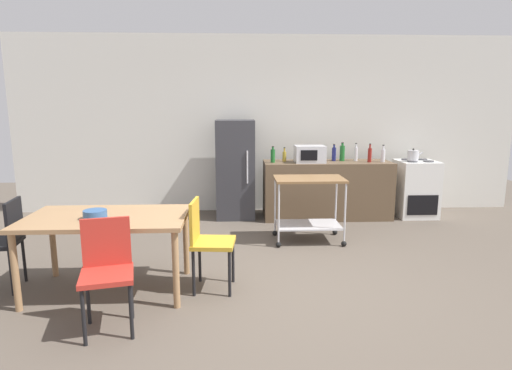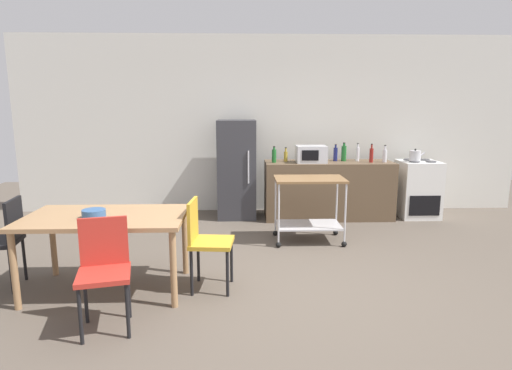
{
  "view_description": "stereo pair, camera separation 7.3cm",
  "coord_description": "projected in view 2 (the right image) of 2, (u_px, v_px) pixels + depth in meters",
  "views": [
    {
      "loc": [
        -0.54,
        -4.02,
        1.79
      ],
      "look_at": [
        -0.29,
        1.2,
        0.8
      ],
      "focal_mm": 30.04,
      "sensor_mm": 36.0,
      "label": 1
    },
    {
      "loc": [
        -0.47,
        -4.02,
        1.79
      ],
      "look_at": [
        -0.29,
        1.2,
        0.8
      ],
      "focal_mm": 30.04,
      "sensor_mm": 36.0,
      "label": 2
    }
  ],
  "objects": [
    {
      "name": "ground_plane",
      "position": [
        289.0,
        285.0,
        4.29
      ],
      "size": [
        12.0,
        12.0,
        0.0
      ],
      "primitive_type": "plane",
      "color": "brown"
    },
    {
      "name": "back_wall",
      "position": [
        270.0,
        125.0,
        7.17
      ],
      "size": [
        8.4,
        0.12,
        2.9
      ],
      "primitive_type": "cube",
      "color": "silver",
      "rests_on": "ground_plane"
    },
    {
      "name": "kitchen_counter",
      "position": [
        328.0,
        190.0,
        6.79
      ],
      "size": [
        2.0,
        0.64,
        0.9
      ],
      "primitive_type": "cube",
      "color": "brown",
      "rests_on": "ground_plane"
    },
    {
      "name": "dining_table",
      "position": [
        106.0,
        223.0,
        4.07
      ],
      "size": [
        1.5,
        0.9,
        0.75
      ],
      "color": "#A37A51",
      "rests_on": "ground_plane"
    },
    {
      "name": "chair_mustard",
      "position": [
        205.0,
        238.0,
        4.13
      ],
      "size": [
        0.43,
        0.43,
        0.89
      ],
      "rotation": [
        0.0,
        0.0,
        1.48
      ],
      "color": "gold",
      "rests_on": "ground_plane"
    },
    {
      "name": "chair_black",
      "position": [
        3.0,
        237.0,
        4.15
      ],
      "size": [
        0.45,
        0.45,
        0.89
      ],
      "rotation": [
        0.0,
        0.0,
        -1.45
      ],
      "color": "black",
      "rests_on": "ground_plane"
    },
    {
      "name": "chair_red",
      "position": [
        104.0,
        266.0,
        3.41
      ],
      "size": [
        0.48,
        0.48,
        0.89
      ],
      "rotation": [
        0.0,
        0.0,
        0.23
      ],
      "color": "#B72D23",
      "rests_on": "ground_plane"
    },
    {
      "name": "stove_oven",
      "position": [
        418.0,
        189.0,
        6.86
      ],
      "size": [
        0.6,
        0.61,
        0.92
      ],
      "color": "white",
      "rests_on": "ground_plane"
    },
    {
      "name": "refrigerator",
      "position": [
        237.0,
        169.0,
        6.78
      ],
      "size": [
        0.6,
        0.63,
        1.55
      ],
      "color": "#333338",
      "rests_on": "ground_plane"
    },
    {
      "name": "kitchen_cart",
      "position": [
        309.0,
        199.0,
        5.58
      ],
      "size": [
        0.91,
        0.57,
        0.85
      ],
      "color": "brown",
      "rests_on": "ground_plane"
    },
    {
      "name": "bottle_soy_sauce",
      "position": [
        274.0,
        156.0,
        6.6
      ],
      "size": [
        0.07,
        0.07,
        0.25
      ],
      "color": "#1E6628",
      "rests_on": "kitchen_counter"
    },
    {
      "name": "bottle_sparkling_water",
      "position": [
        286.0,
        156.0,
        6.74
      ],
      "size": [
        0.06,
        0.06,
        0.22
      ],
      "color": "gold",
      "rests_on": "kitchen_counter"
    },
    {
      "name": "microwave",
      "position": [
        311.0,
        154.0,
        6.61
      ],
      "size": [
        0.46,
        0.35,
        0.26
      ],
      "color": "silver",
      "rests_on": "kitchen_counter"
    },
    {
      "name": "bottle_sesame_oil",
      "position": [
        335.0,
        154.0,
        6.78
      ],
      "size": [
        0.06,
        0.06,
        0.27
      ],
      "color": "navy",
      "rests_on": "kitchen_counter"
    },
    {
      "name": "bottle_hot_sauce",
      "position": [
        344.0,
        153.0,
        6.78
      ],
      "size": [
        0.08,
        0.08,
        0.29
      ],
      "color": "#1E6628",
      "rests_on": "kitchen_counter"
    },
    {
      "name": "bottle_soda",
      "position": [
        357.0,
        154.0,
        6.77
      ],
      "size": [
        0.06,
        0.06,
        0.28
      ],
      "color": "silver",
      "rests_on": "kitchen_counter"
    },
    {
      "name": "bottle_olive_oil",
      "position": [
        371.0,
        155.0,
        6.62
      ],
      "size": [
        0.06,
        0.06,
        0.29
      ],
      "color": "maroon",
      "rests_on": "kitchen_counter"
    },
    {
      "name": "bottle_vinegar",
      "position": [
        385.0,
        155.0,
        6.64
      ],
      "size": [
        0.06,
        0.06,
        0.27
      ],
      "color": "silver",
      "rests_on": "kitchen_counter"
    },
    {
      "name": "fruit_bowl",
      "position": [
        94.0,
        214.0,
        3.95
      ],
      "size": [
        0.21,
        0.21,
        0.08
      ],
      "primitive_type": "cylinder",
      "color": "#33598C",
      "rests_on": "dining_table"
    },
    {
      "name": "kettle",
      "position": [
        415.0,
        156.0,
        6.66
      ],
      "size": [
        0.24,
        0.17,
        0.19
      ],
      "color": "silver",
      "rests_on": "stove_oven"
    }
  ]
}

